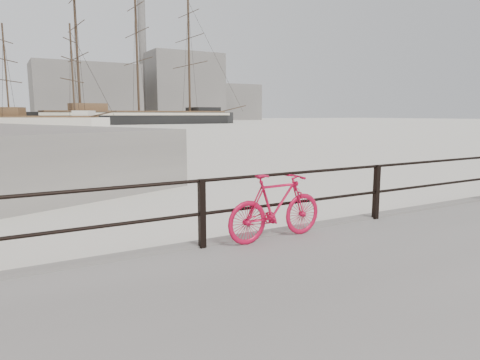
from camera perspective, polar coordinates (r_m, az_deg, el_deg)
name	(u,v)px	position (r m, az deg, el deg)	size (l,w,h in m)	color
ground	(368,235)	(8.50, 16.70, -7.04)	(400.00, 400.00, 0.00)	white
guardrail	(376,192)	(8.22, 17.71, -1.54)	(28.00, 0.10, 1.00)	black
bicycle	(276,207)	(6.56, 4.83, -3.54)	(1.71, 0.26, 1.03)	red
barque_black	(140,124)	(100.75, -13.25, 7.25)	(56.23, 18.40, 32.08)	black
schooner_mid	(43,127)	(84.30, -24.79, 6.43)	(25.51, 10.79, 18.65)	silver
industrial_west	(86,93)	(148.06, -19.82, 10.87)	(32.00, 18.00, 18.00)	gray
industrial_mid	(182,88)	(162.78, -7.70, 12.12)	(26.00, 20.00, 24.00)	gray
industrial_east	(231,102)	(176.89, -1.25, 10.30)	(20.00, 16.00, 14.00)	gray
smokestack	(143,59)	(164.03, -12.83, 15.47)	(2.80, 2.80, 44.00)	gray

